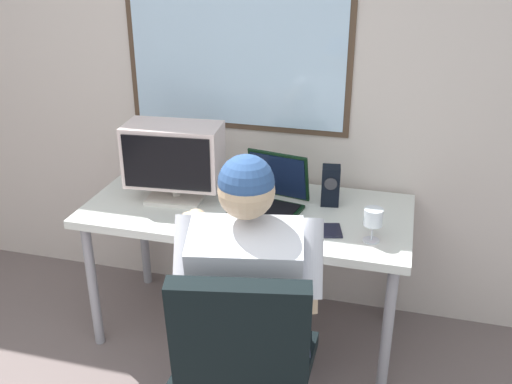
# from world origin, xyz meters

# --- Properties ---
(wall_rear) EXTENTS (5.19, 0.08, 2.50)m
(wall_rear) POSITION_xyz_m (0.00, 2.35, 1.27)
(wall_rear) COLOR beige
(wall_rear) RESTS_ON ground
(desk) EXTENTS (1.54, 0.71, 0.72)m
(desk) POSITION_xyz_m (0.24, 1.93, 0.65)
(desk) COLOR gray
(desk) RESTS_ON ground
(office_chair) EXTENTS (0.54, 0.55, 0.97)m
(office_chair) POSITION_xyz_m (0.47, 1.06, 0.56)
(office_chair) COLOR black
(office_chair) RESTS_ON ground
(person_seated) EXTENTS (0.61, 0.87, 1.28)m
(person_seated) POSITION_xyz_m (0.43, 1.32, 0.67)
(person_seated) COLOR #434770
(person_seated) RESTS_ON ground
(crt_monitor) EXTENTS (0.47, 0.27, 0.38)m
(crt_monitor) POSITION_xyz_m (-0.12, 1.94, 0.94)
(crt_monitor) COLOR beige
(crt_monitor) RESTS_ON desk
(laptop) EXTENTS (0.36, 0.37, 0.26)m
(laptop) POSITION_xyz_m (0.35, 1.97, 0.79)
(laptop) COLOR black
(laptop) RESTS_ON desk
(wine_glass) EXTENTS (0.08, 0.08, 0.15)m
(wine_glass) POSITION_xyz_m (0.84, 1.76, 0.82)
(wine_glass) COLOR silver
(wine_glass) RESTS_ON desk
(desk_speaker) EXTENTS (0.10, 0.10, 0.19)m
(desk_speaker) POSITION_xyz_m (0.62, 2.08, 0.82)
(desk_speaker) COLOR black
(desk_speaker) RESTS_ON desk
(cd_case) EXTENTS (0.17, 0.16, 0.01)m
(cd_case) POSITION_xyz_m (0.64, 1.79, 0.72)
(cd_case) COLOR black
(cd_case) RESTS_ON desk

